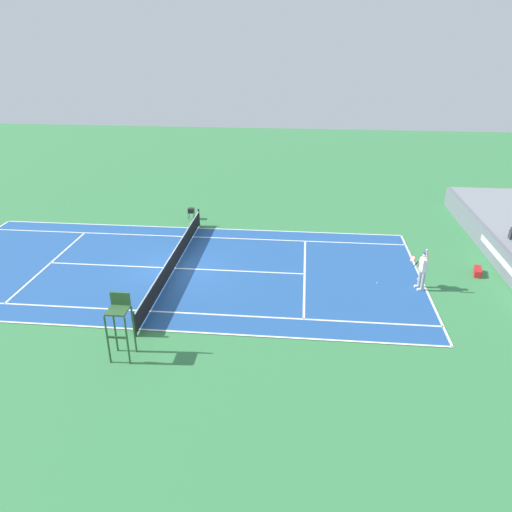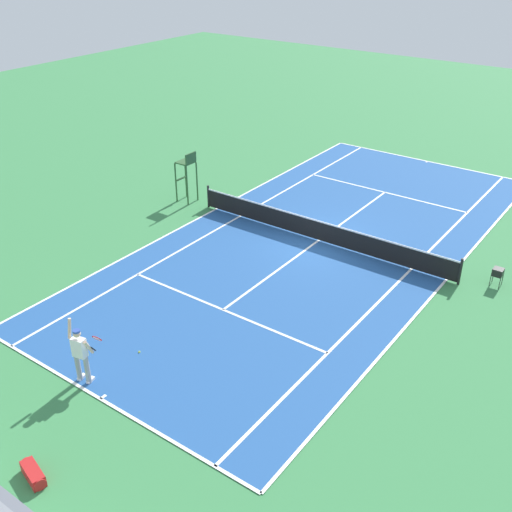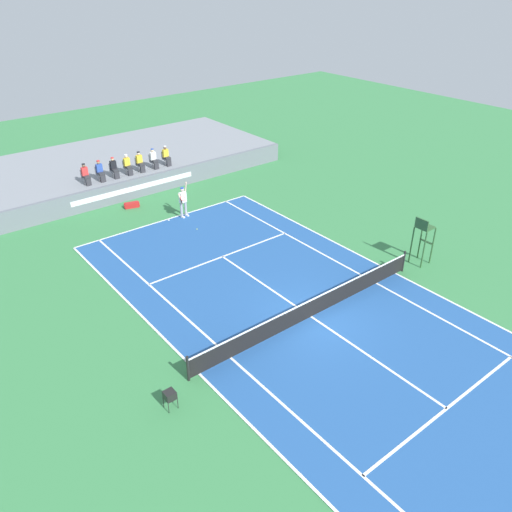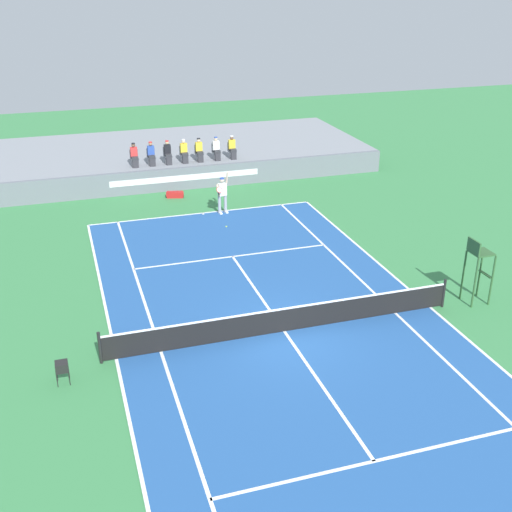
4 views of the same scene
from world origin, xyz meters
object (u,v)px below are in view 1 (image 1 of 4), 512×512
at_px(tennis_player, 422,269).
at_px(equipment_bag, 478,271).
at_px(tennis_ball, 377,283).
at_px(umpire_chair, 120,319).
at_px(ball_hopper, 191,210).

height_order(tennis_player, equipment_bag, tennis_player).
relative_size(tennis_player, equipment_bag, 2.19).
xyz_separation_m(tennis_ball, umpire_chair, (6.56, -9.76, 1.52)).
relative_size(equipment_bag, ball_hopper, 1.36).
bearing_deg(ball_hopper, umpire_chair, 2.91).
bearing_deg(tennis_ball, umpire_chair, -56.11).
bearing_deg(tennis_player, tennis_ball, -99.68).
relative_size(tennis_player, ball_hopper, 2.98).
bearing_deg(equipment_bag, tennis_player, -60.03).
distance_m(umpire_chair, ball_hopper, 14.32).
bearing_deg(tennis_player, ball_hopper, -123.03).
bearing_deg(ball_hopper, tennis_player, 56.97).
distance_m(tennis_player, tennis_ball, 2.11).
distance_m(equipment_bag, ball_hopper, 16.64).
height_order(tennis_ball, ball_hopper, ball_hopper).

